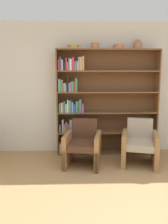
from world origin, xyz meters
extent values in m
plane|color=#A87F51|center=(0.00, 0.00, 0.00)|extent=(24.00, 24.00, 0.00)
cube|color=silver|center=(0.00, 2.46, 1.38)|extent=(12.00, 0.06, 2.75)
cube|color=brown|center=(-1.23, 2.27, 1.09)|extent=(0.02, 0.30, 2.18)
cube|color=brown|center=(0.84, 2.27, 1.09)|extent=(0.02, 0.30, 2.18)
cube|color=brown|center=(-0.19, 2.27, 2.16)|extent=(2.05, 0.30, 0.03)
cube|color=brown|center=(-0.19, 2.27, 0.01)|extent=(2.05, 0.30, 0.03)
cube|color=brown|center=(-0.19, 2.42, 1.09)|extent=(2.05, 0.01, 2.18)
cube|color=white|center=(-1.18, 2.23, 0.13)|extent=(0.03, 0.18, 0.21)
cube|color=red|center=(-1.15, 2.21, 0.12)|extent=(0.02, 0.13, 0.19)
cube|color=orange|center=(-1.13, 2.23, 0.11)|extent=(0.03, 0.17, 0.17)
cube|color=#388C47|center=(-1.09, 2.23, 0.15)|extent=(0.03, 0.16, 0.26)
cube|color=red|center=(-1.06, 2.21, 0.12)|extent=(0.02, 0.14, 0.18)
cube|color=#388C47|center=(-1.02, 2.24, 0.14)|extent=(0.04, 0.19, 0.24)
cube|color=red|center=(-0.98, 2.23, 0.16)|extent=(0.02, 0.17, 0.27)
cube|color=red|center=(-0.95, 2.22, 0.14)|extent=(0.02, 0.16, 0.23)
cube|color=#B2A899|center=(-0.91, 2.23, 0.12)|extent=(0.04, 0.17, 0.19)
cube|color=gold|center=(-0.86, 2.22, 0.14)|extent=(0.04, 0.14, 0.22)
cube|color=#B2A899|center=(-0.82, 2.24, 0.13)|extent=(0.04, 0.19, 0.20)
cube|color=#388C47|center=(-0.78, 2.21, 0.15)|extent=(0.02, 0.14, 0.25)
cube|color=white|center=(-0.74, 2.21, 0.13)|extent=(0.03, 0.14, 0.20)
cube|color=white|center=(-0.71, 2.22, 0.12)|extent=(0.03, 0.16, 0.20)
cube|color=#388C47|center=(-0.67, 2.24, 0.16)|extent=(0.04, 0.19, 0.27)
cube|color=#4C756B|center=(-0.62, 2.24, 0.15)|extent=(0.04, 0.18, 0.26)
cube|color=brown|center=(-0.19, 2.27, 0.46)|extent=(2.05, 0.30, 0.03)
cube|color=#4C756B|center=(-1.18, 2.22, 0.56)|extent=(0.03, 0.14, 0.17)
cube|color=black|center=(-1.15, 2.23, 0.61)|extent=(0.02, 0.17, 0.27)
cube|color=#B2A899|center=(-1.12, 2.24, 0.61)|extent=(0.03, 0.19, 0.27)
cube|color=gold|center=(-1.09, 2.23, 0.56)|extent=(0.02, 0.18, 0.17)
cube|color=#994C99|center=(-1.06, 2.21, 0.59)|extent=(0.02, 0.14, 0.22)
cube|color=#994C99|center=(-1.03, 2.22, 0.58)|extent=(0.02, 0.16, 0.21)
cube|color=#4C756B|center=(-1.00, 2.23, 0.57)|extent=(0.03, 0.17, 0.18)
cube|color=#B2A899|center=(-0.96, 2.21, 0.61)|extent=(0.04, 0.13, 0.27)
cube|color=black|center=(-0.92, 2.23, 0.58)|extent=(0.02, 0.18, 0.20)
cube|color=#7F6B4C|center=(-0.88, 2.24, 0.59)|extent=(0.03, 0.20, 0.23)
cube|color=#994C99|center=(-0.85, 2.24, 0.57)|extent=(0.03, 0.19, 0.18)
cube|color=gold|center=(-0.81, 2.21, 0.61)|extent=(0.03, 0.13, 0.26)
cube|color=black|center=(-0.77, 2.24, 0.59)|extent=(0.04, 0.19, 0.24)
cube|color=red|center=(-0.74, 2.20, 0.61)|extent=(0.03, 0.12, 0.27)
cube|color=brown|center=(-0.19, 2.27, 0.89)|extent=(2.05, 0.30, 0.02)
cube|color=#388C47|center=(-1.18, 2.21, 0.99)|extent=(0.03, 0.13, 0.18)
cube|color=#B2A899|center=(-1.14, 2.24, 1.00)|extent=(0.04, 0.18, 0.20)
cube|color=#994C99|center=(-1.10, 2.23, 1.01)|extent=(0.02, 0.18, 0.22)
cube|color=#388C47|center=(-1.08, 2.22, 1.02)|extent=(0.02, 0.16, 0.23)
cube|color=#B2A899|center=(-1.05, 2.21, 0.99)|extent=(0.03, 0.12, 0.18)
cube|color=white|center=(-1.02, 2.22, 1.03)|extent=(0.02, 0.16, 0.26)
cube|color=#669EB2|center=(-0.99, 2.20, 1.02)|extent=(0.03, 0.12, 0.25)
cube|color=#4C756B|center=(-0.96, 2.21, 1.03)|extent=(0.03, 0.13, 0.25)
cube|color=#669EB2|center=(-0.92, 2.24, 1.01)|extent=(0.03, 0.19, 0.21)
cube|color=#334CB2|center=(-0.88, 2.23, 0.99)|extent=(0.04, 0.17, 0.17)
cube|color=#4C756B|center=(-0.83, 2.24, 1.02)|extent=(0.04, 0.19, 0.23)
cube|color=#388C47|center=(-0.79, 2.23, 1.02)|extent=(0.02, 0.18, 0.24)
cube|color=#4C756B|center=(-0.76, 2.24, 1.03)|extent=(0.04, 0.20, 0.27)
cube|color=#994C99|center=(-0.71, 2.24, 0.99)|extent=(0.04, 0.20, 0.17)
cube|color=brown|center=(-0.19, 2.27, 1.31)|extent=(2.05, 0.30, 0.02)
cube|color=#669EB2|center=(-1.18, 2.21, 1.45)|extent=(0.03, 0.13, 0.26)
cube|color=#388C47|center=(-1.14, 2.24, 1.45)|extent=(0.03, 0.20, 0.24)
cube|color=#7F6B4C|center=(-1.12, 2.24, 1.45)|extent=(0.02, 0.20, 0.24)
cube|color=#669EB2|center=(-1.09, 2.23, 1.41)|extent=(0.02, 0.18, 0.17)
cube|color=gold|center=(-1.06, 2.23, 1.41)|extent=(0.02, 0.17, 0.18)
cube|color=#334CB2|center=(-1.04, 2.22, 1.41)|extent=(0.02, 0.16, 0.17)
cube|color=black|center=(-1.01, 2.23, 1.47)|extent=(0.02, 0.18, 0.28)
cube|color=#669EB2|center=(-0.98, 2.23, 1.42)|extent=(0.02, 0.17, 0.18)
cube|color=#994C99|center=(-0.95, 2.22, 1.42)|extent=(0.02, 0.16, 0.19)
cube|color=#388C47|center=(-0.92, 2.24, 1.43)|extent=(0.04, 0.20, 0.21)
cube|color=red|center=(-0.88, 2.23, 1.43)|extent=(0.02, 0.18, 0.21)
cube|color=#4C756B|center=(-0.85, 2.24, 1.46)|extent=(0.02, 0.19, 0.27)
cube|color=#388C47|center=(-0.83, 2.23, 1.46)|extent=(0.02, 0.18, 0.26)
cube|color=brown|center=(-0.19, 2.27, 1.74)|extent=(2.05, 0.30, 0.02)
cube|color=red|center=(-1.18, 2.23, 1.86)|extent=(0.02, 0.17, 0.21)
cube|color=#334CB2|center=(-1.15, 2.23, 1.88)|extent=(0.03, 0.16, 0.26)
cube|color=#B2A899|center=(-1.11, 2.21, 1.86)|extent=(0.03, 0.13, 0.21)
cube|color=black|center=(-1.07, 2.22, 1.83)|extent=(0.04, 0.15, 0.16)
cube|color=red|center=(-1.04, 2.23, 1.87)|extent=(0.02, 0.17, 0.24)
cube|color=orange|center=(-1.01, 2.24, 1.83)|extent=(0.02, 0.19, 0.17)
cube|color=#334CB2|center=(-0.98, 2.21, 1.87)|extent=(0.02, 0.14, 0.25)
cube|color=white|center=(-0.95, 2.22, 1.86)|extent=(0.04, 0.16, 0.22)
cube|color=red|center=(-0.90, 2.24, 1.88)|extent=(0.04, 0.19, 0.25)
cube|color=#669EB2|center=(-0.86, 2.23, 1.84)|extent=(0.02, 0.17, 0.17)
cube|color=#334CB2|center=(-0.84, 2.20, 1.85)|extent=(0.02, 0.12, 0.20)
cube|color=gold|center=(-0.81, 2.21, 1.84)|extent=(0.02, 0.14, 0.18)
cube|color=#B2A899|center=(-0.78, 2.21, 1.88)|extent=(0.03, 0.13, 0.26)
cube|color=#B2A899|center=(-0.75, 2.21, 1.88)|extent=(0.03, 0.13, 0.26)
cube|color=orange|center=(-0.70, 2.24, 1.89)|extent=(0.04, 0.18, 0.28)
cylinder|color=tan|center=(-0.89, 2.27, 2.21)|extent=(0.22, 0.22, 0.08)
torus|color=tan|center=(-0.89, 2.27, 2.25)|extent=(0.24, 0.24, 0.02)
cylinder|color=#C67547|center=(-0.46, 2.27, 2.24)|extent=(0.15, 0.15, 0.12)
torus|color=#C67547|center=(-0.46, 2.27, 2.29)|extent=(0.17, 0.17, 0.02)
cylinder|color=#C67547|center=(0.02, 2.27, 2.22)|extent=(0.21, 0.21, 0.09)
torus|color=#C67547|center=(0.02, 2.27, 2.26)|extent=(0.23, 0.23, 0.02)
cylinder|color=#A36647|center=(0.40, 2.27, 2.25)|extent=(0.17, 0.17, 0.15)
cylinder|color=#A36647|center=(0.40, 2.27, 2.34)|extent=(0.09, 0.09, 0.04)
cube|color=olive|center=(-0.50, 1.27, 0.18)|extent=(0.08, 0.08, 0.37)
cube|color=olive|center=(-1.06, 1.37, 0.18)|extent=(0.08, 0.08, 0.37)
cube|color=olive|center=(-0.39, 1.87, 0.18)|extent=(0.08, 0.08, 0.37)
cube|color=olive|center=(-0.95, 1.97, 0.18)|extent=(0.08, 0.08, 0.37)
cube|color=#4C2D1E|center=(-0.72, 1.62, 0.40)|extent=(0.58, 0.71, 0.12)
cube|color=#4C2D1E|center=(-0.67, 1.90, 0.63)|extent=(0.49, 0.20, 0.40)
cube|color=olive|center=(-0.45, 1.57, 0.30)|extent=(0.20, 0.68, 0.61)
cube|color=olive|center=(-1.00, 1.67, 0.30)|extent=(0.20, 0.68, 0.61)
cube|color=olive|center=(0.54, 1.26, 0.18)|extent=(0.09, 0.09, 0.37)
cube|color=olive|center=(-0.02, 1.40, 0.18)|extent=(0.09, 0.09, 0.37)
cube|color=olive|center=(0.69, 1.85, 0.18)|extent=(0.09, 0.09, 0.37)
cube|color=olive|center=(0.14, 1.99, 0.18)|extent=(0.09, 0.09, 0.37)
cube|color=tan|center=(0.34, 1.62, 0.40)|extent=(0.62, 0.74, 0.12)
cube|color=tan|center=(0.41, 1.89, 0.63)|extent=(0.49, 0.23, 0.40)
cube|color=olive|center=(0.61, 1.55, 0.30)|extent=(0.25, 0.68, 0.61)
cube|color=olive|center=(0.07, 1.69, 0.30)|extent=(0.25, 0.68, 0.61)
camera|label=1|loc=(-0.82, -2.24, 1.64)|focal=35.00mm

